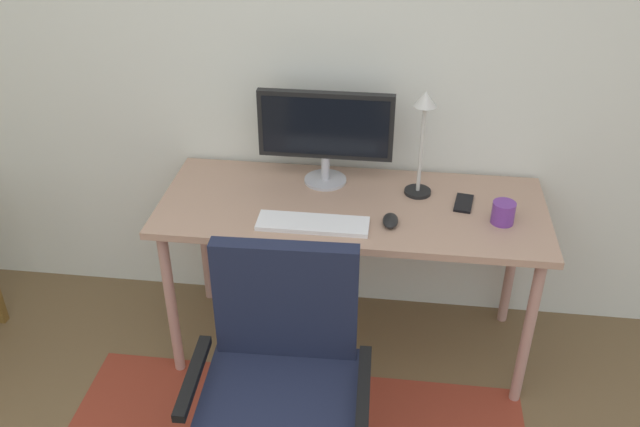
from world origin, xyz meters
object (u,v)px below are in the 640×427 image
Objects in this scene: desk at (352,219)px; coffee_cup at (503,213)px; desk_lamp at (423,128)px; office_chair at (282,405)px; keyboard at (313,224)px; cell_phone at (464,203)px; computer_mouse at (390,221)px; monitor at (326,130)px.

coffee_cup reaches higher than desk.
desk_lamp is 0.47× the size of office_chair.
desk_lamp reaches higher than keyboard.
coffee_cup is 0.19m from cell_phone.
keyboard is 4.13× the size of computer_mouse.
office_chair reaches higher than keyboard.
coffee_cup reaches higher than keyboard.
keyboard reaches higher than desk.
desk is 0.47m from desk_lamp.
monitor reaches higher than coffee_cup.
keyboard is (-0.14, -0.18, 0.08)m from desk.
desk_lamp is at bearing 24.64° from desk.
computer_mouse is 0.80m from office_chair.
monitor is 0.48m from computer_mouse.
cell_phone is at bearing 33.12° from computer_mouse.
desk_lamp is (-0.32, 0.19, 0.25)m from coffee_cup.
computer_mouse is (0.29, -0.31, -0.22)m from monitor.
desk_lamp is at bearing -7.71° from monitor.
computer_mouse is at bearing -112.09° from desk_lamp.
desk is 0.24m from keyboard.
desk is 1.65× the size of office_chair.
keyboard is at bearing -148.80° from cell_phone.
coffee_cup is at bearing -31.69° from cell_phone.
desk is 3.63× the size of keyboard.
computer_mouse reaches higher than desk.
computer_mouse is at bearing -46.91° from monitor.
monitor is 1.30× the size of keyboard.
desk_lamp reaches higher than cell_phone.
computer_mouse is at bearing 61.72° from office_chair.
cell_phone is at bearing 139.03° from coffee_cup.
keyboard is 0.69m from office_chair.
monitor is 6.27× the size of coffee_cup.
keyboard is at bearing -171.04° from coffee_cup.
desk is at bearing 173.44° from coffee_cup.
cell_phone is at bearing 21.92° from keyboard.
computer_mouse reaches higher than cell_phone.
computer_mouse is 1.17× the size of coffee_cup.
office_chair is at bearing -136.39° from coffee_cup.
office_chair reaches higher than cell_phone.
monitor is 0.59× the size of office_chair.
office_chair is at bearing -92.64° from keyboard.
computer_mouse is 0.43m from coffee_cup.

